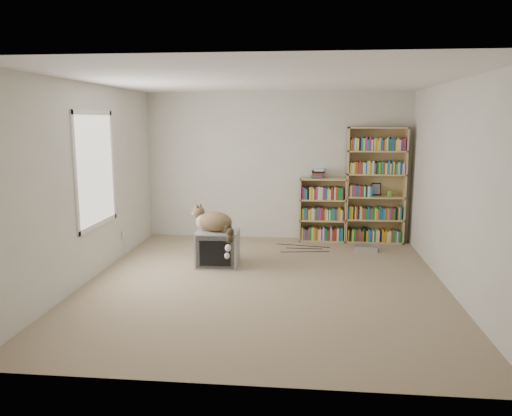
# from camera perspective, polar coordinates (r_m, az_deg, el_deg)

# --- Properties ---
(floor) EXTENTS (4.50, 5.00, 0.01)m
(floor) POSITION_cam_1_polar(r_m,az_deg,el_deg) (6.40, 0.99, -8.53)
(floor) COLOR tan
(floor) RESTS_ON ground
(wall_back) EXTENTS (4.50, 0.02, 2.50)m
(wall_back) POSITION_cam_1_polar(r_m,az_deg,el_deg) (8.60, 2.42, 4.77)
(wall_back) COLOR beige
(wall_back) RESTS_ON floor
(wall_front) EXTENTS (4.50, 0.02, 2.50)m
(wall_front) POSITION_cam_1_polar(r_m,az_deg,el_deg) (3.67, -2.25, -2.36)
(wall_front) COLOR beige
(wall_front) RESTS_ON floor
(wall_left) EXTENTS (0.02, 5.00, 2.50)m
(wall_left) POSITION_cam_1_polar(r_m,az_deg,el_deg) (6.69, -18.58, 2.75)
(wall_left) COLOR beige
(wall_left) RESTS_ON floor
(wall_right) EXTENTS (0.02, 5.00, 2.50)m
(wall_right) POSITION_cam_1_polar(r_m,az_deg,el_deg) (6.34, 21.74, 2.19)
(wall_right) COLOR beige
(wall_right) RESTS_ON floor
(ceiling) EXTENTS (4.50, 5.00, 0.02)m
(ceiling) POSITION_cam_1_polar(r_m,az_deg,el_deg) (6.09, 1.06, 14.39)
(ceiling) COLOR white
(ceiling) RESTS_ON wall_back
(window) EXTENTS (0.02, 1.22, 1.52)m
(window) POSITION_cam_1_polar(r_m,az_deg,el_deg) (6.85, -17.87, 4.21)
(window) COLOR white
(window) RESTS_ON wall_left
(crt_tv) EXTENTS (0.59, 0.54, 0.50)m
(crt_tv) POSITION_cam_1_polar(r_m,az_deg,el_deg) (7.10, -4.37, -4.58)
(crt_tv) COLOR gray
(crt_tv) RESTS_ON floor
(cat) EXTENTS (0.72, 0.70, 0.61)m
(cat) POSITION_cam_1_polar(r_m,az_deg,el_deg) (6.93, -4.55, -1.94)
(cat) COLOR #372216
(cat) RESTS_ON crt_tv
(bookcase_tall) EXTENTS (0.96, 0.30, 1.93)m
(bookcase_tall) POSITION_cam_1_polar(r_m,az_deg,el_deg) (8.56, 13.47, 2.19)
(bookcase_tall) COLOR tan
(bookcase_tall) RESTS_ON floor
(bookcase_short) EXTENTS (0.78, 0.30, 1.08)m
(bookcase_short) POSITION_cam_1_polar(r_m,az_deg,el_deg) (8.55, 7.60, -0.44)
(bookcase_short) COLOR tan
(bookcase_short) RESTS_ON floor
(book_stack) EXTENTS (0.22, 0.29, 0.15)m
(book_stack) POSITION_cam_1_polar(r_m,az_deg,el_deg) (8.46, 7.11, 3.95)
(book_stack) COLOR #AF3617
(book_stack) RESTS_ON bookcase_short
(green_mug) EXTENTS (0.09, 0.09, 0.10)m
(green_mug) POSITION_cam_1_polar(r_m,az_deg,el_deg) (8.58, 15.04, 1.64)
(green_mug) COLOR #5B992B
(green_mug) RESTS_ON bookcase_tall
(framed_print) EXTENTS (0.16, 0.05, 0.21)m
(framed_print) POSITION_cam_1_polar(r_m,az_deg,el_deg) (8.64, 13.57, 2.12)
(framed_print) COLOR black
(framed_print) RESTS_ON bookcase_tall
(dvd_player) EXTENTS (0.39, 0.30, 0.08)m
(dvd_player) POSITION_cam_1_polar(r_m,az_deg,el_deg) (8.10, 12.47, -4.48)
(dvd_player) COLOR #BCBDC2
(dvd_player) RESTS_ON floor
(wall_outlet) EXTENTS (0.01, 0.08, 0.13)m
(wall_outlet) POSITION_cam_1_polar(r_m,az_deg,el_deg) (7.81, -14.94, -3.02)
(wall_outlet) COLOR silver
(wall_outlet) RESTS_ON wall_left
(floor_cables) EXTENTS (1.20, 0.70, 0.01)m
(floor_cables) POSITION_cam_1_polar(r_m,az_deg,el_deg) (8.05, 2.54, -4.60)
(floor_cables) COLOR black
(floor_cables) RESTS_ON floor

